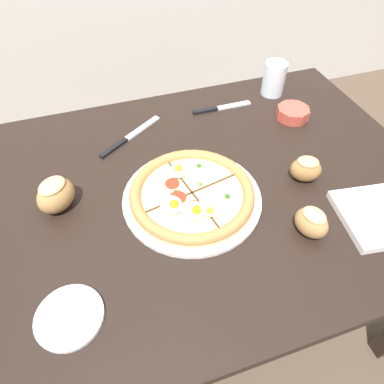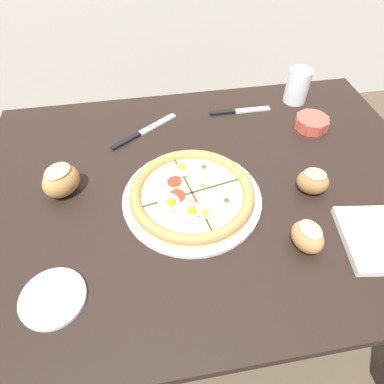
{
  "view_description": "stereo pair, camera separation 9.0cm",
  "coord_description": "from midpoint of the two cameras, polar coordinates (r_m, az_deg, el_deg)",
  "views": [
    {
      "loc": [
        -0.25,
        -0.63,
        1.43
      ],
      "look_at": [
        -0.06,
        -0.05,
        0.76
      ],
      "focal_mm": 32.0,
      "sensor_mm": 36.0,
      "label": 1
    },
    {
      "loc": [
        -0.16,
        -0.65,
        1.43
      ],
      "look_at": [
        -0.06,
        -0.05,
        0.76
      ],
      "focal_mm": 32.0,
      "sensor_mm": 36.0,
      "label": 2
    }
  ],
  "objects": [
    {
      "name": "dining_table",
      "position": [
        1.04,
        5.34,
        -2.36
      ],
      "size": [
        1.3,
        0.96,
        0.73
      ],
      "color": "black",
      "rests_on": "ground_plane"
    },
    {
      "name": "bread_piece_far",
      "position": [
        0.86,
        21.62,
        -7.05
      ],
      "size": [
        0.09,
        0.1,
        0.08
      ],
      "rotation": [
        0.0,
        0.0,
        1.91
      ],
      "color": "#B27F47",
      "rests_on": "dining_table"
    },
    {
      "name": "knife_spare",
      "position": [
        1.25,
        9.98,
        13.07
      ],
      "size": [
        0.22,
        0.02,
        0.01
      ],
      "rotation": [
        0.0,
        0.0,
        -0.01
      ],
      "color": "silver",
      "rests_on": "dining_table"
    },
    {
      "name": "bread_piece_near",
      "position": [
        0.99,
        22.02,
        1.57
      ],
      "size": [
        0.1,
        0.09,
        0.08
      ],
      "rotation": [
        0.0,
        0.0,
        2.69
      ],
      "color": "#A3703D",
      "rests_on": "dining_table"
    },
    {
      "name": "knife_main",
      "position": [
        1.14,
        -5.78,
        9.91
      ],
      "size": [
        0.22,
        0.16,
        0.01
      ],
      "rotation": [
        0.0,
        0.0,
        0.59
      ],
      "color": "silver",
      "rests_on": "dining_table"
    },
    {
      "name": "ramekin_bowl",
      "position": [
        1.23,
        21.38,
        10.66
      ],
      "size": [
        0.11,
        0.11,
        0.04
      ],
      "color": "#C64C3D",
      "rests_on": "dining_table"
    },
    {
      "name": "pizza",
      "position": [
        0.91,
        2.8,
        -0.6
      ],
      "size": [
        0.37,
        0.37,
        0.05
      ],
      "color": "white",
      "rests_on": "dining_table"
    },
    {
      "name": "water_glass",
      "position": [
        1.33,
        19.06,
        16.03
      ],
      "size": [
        0.08,
        0.08,
        0.12
      ],
      "color": "white",
      "rests_on": "dining_table"
    },
    {
      "name": "ground_plane",
      "position": [
        1.58,
        3.67,
        -17.41
      ],
      "size": [
        12.0,
        12.0,
        0.0
      ],
      "primitive_type": "plane",
      "color": "brown"
    },
    {
      "name": "bread_piece_mid",
      "position": [
        0.96,
        -18.55,
        1.77
      ],
      "size": [
        0.13,
        0.13,
        0.09
      ],
      "rotation": [
        0.0,
        0.0,
        0.72
      ],
      "color": "#B27F47",
      "rests_on": "dining_table"
    },
    {
      "name": "side_saucer",
      "position": [
        0.81,
        -19.14,
        -16.57
      ],
      "size": [
        0.14,
        0.14,
        0.01
      ],
      "color": "white",
      "rests_on": "dining_table"
    }
  ]
}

